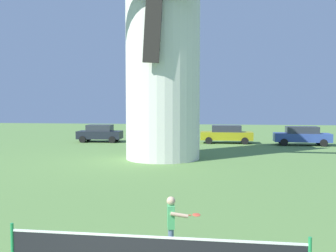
% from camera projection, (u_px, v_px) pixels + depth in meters
% --- Properties ---
extents(windmill, '(8.70, 5.28, 14.29)m').
position_uv_depth(windmill, '(163.00, 48.00, 22.23)').
color(windmill, silver).
rests_on(windmill, ground_plane).
extents(player_far, '(0.78, 0.42, 1.28)m').
position_uv_depth(player_far, '(172.00, 221.00, 8.04)').
color(player_far, slate).
rests_on(player_far, ground_plane).
extents(parked_car_black, '(4.01, 2.02, 1.56)m').
position_uv_depth(parked_car_black, '(100.00, 133.00, 32.89)').
color(parked_car_black, '#1E232D').
rests_on(parked_car_black, ground_plane).
extents(parked_car_cream, '(4.29, 2.12, 1.56)m').
position_uv_depth(parked_car_cream, '(165.00, 134.00, 32.29)').
color(parked_car_cream, silver).
rests_on(parked_car_cream, ground_plane).
extents(parked_car_mustard, '(4.50, 1.91, 1.56)m').
position_uv_depth(parked_car_mustard, '(226.00, 134.00, 31.81)').
color(parked_car_mustard, '#999919').
rests_on(parked_car_mustard, ground_plane).
extents(parked_car_blue, '(4.55, 2.01, 1.56)m').
position_uv_depth(parked_car_blue, '(302.00, 136.00, 30.17)').
color(parked_car_blue, '#334C99').
rests_on(parked_car_blue, ground_plane).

